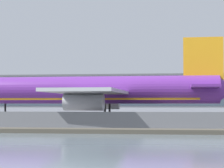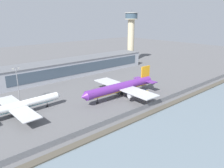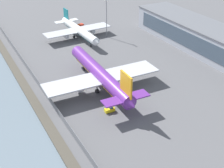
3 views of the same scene
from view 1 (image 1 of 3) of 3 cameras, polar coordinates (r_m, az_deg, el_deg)
ground_plane at (r=70.81m, az=-2.63°, el=-5.30°), size 500.00×500.00×0.00m
shoreline_seawall at (r=50.72m, az=-6.52°, el=-6.06°), size 320.00×3.00×0.50m
perimeter_fence at (r=55.06m, az=-5.42°, el=-4.84°), size 280.00×0.10×2.34m
cargo_jet_purple at (r=73.77m, az=-2.38°, el=-0.94°), size 48.57×41.45×14.33m
baggage_tug at (r=68.73m, az=9.13°, el=-4.67°), size 1.67×3.23×1.80m
terminal_building at (r=128.78m, az=5.31°, el=-1.49°), size 114.12×18.06×11.65m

